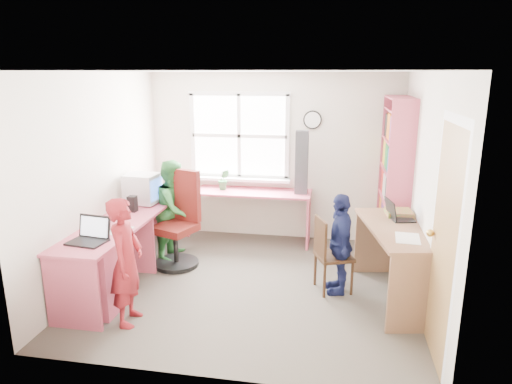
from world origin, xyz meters
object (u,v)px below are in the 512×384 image
(person_red, at_px, (126,262))
(person_navy, at_px, (340,244))
(potted_plant, at_px, (224,180))
(cd_tower, at_px, (302,162))
(wooden_chair, at_px, (329,252))
(laptop_right, at_px, (397,214))
(right_desk, at_px, (399,247))
(bookshelf, at_px, (394,183))
(l_desk, at_px, (134,250))
(person_green, at_px, (175,209))
(laptop_left, at_px, (90,236))
(crt_monitor, at_px, (143,189))
(swivel_chair, at_px, (179,225))

(person_red, relative_size, person_navy, 1.11)
(potted_plant, height_order, person_red, person_red)
(cd_tower, bearing_deg, wooden_chair, -73.94)
(cd_tower, bearing_deg, laptop_right, -46.64)
(right_desk, height_order, bookshelf, bookshelf)
(l_desk, distance_m, person_green, 1.00)
(l_desk, xyz_separation_m, wooden_chair, (2.17, 0.30, 0.01))
(potted_plant, bearing_deg, cd_tower, -0.30)
(laptop_left, bearing_deg, l_desk, 78.61)
(crt_monitor, relative_size, laptop_right, 1.15)
(potted_plant, xyz_separation_m, person_green, (-0.48, -0.75, -0.25))
(crt_monitor, bearing_deg, bookshelf, 16.79)
(swivel_chair, distance_m, laptop_left, 1.39)
(right_desk, bearing_deg, bookshelf, 76.88)
(swivel_chair, bearing_deg, l_desk, -91.14)
(laptop_right, relative_size, person_green, 0.28)
(laptop_right, relative_size, person_red, 0.29)
(bookshelf, bearing_deg, wooden_chair, -124.05)
(wooden_chair, distance_m, person_green, 2.14)
(right_desk, relative_size, person_red, 1.20)
(cd_tower, height_order, person_green, cd_tower)
(cd_tower, bearing_deg, laptop_left, -131.19)
(laptop_right, distance_m, cd_tower, 1.69)
(crt_monitor, relative_size, cd_tower, 0.49)
(crt_monitor, height_order, person_green, person_green)
(potted_plant, relative_size, person_red, 0.24)
(laptop_left, bearing_deg, bookshelf, 40.19)
(right_desk, bearing_deg, laptop_right, 81.60)
(bookshelf, bearing_deg, laptop_left, -147.35)
(potted_plant, bearing_deg, bookshelf, -6.10)
(wooden_chair, xyz_separation_m, person_navy, (0.12, 0.00, 0.10))
(laptop_left, height_order, potted_plant, potted_plant)
(wooden_chair, relative_size, crt_monitor, 2.01)
(person_red, xyz_separation_m, person_green, (-0.12, 1.68, 0.02))
(right_desk, xyz_separation_m, swivel_chair, (-2.62, 0.50, -0.07))
(right_desk, relative_size, swivel_chair, 1.25)
(potted_plant, bearing_deg, person_red, -98.48)
(bookshelf, bearing_deg, laptop_right, -94.01)
(l_desk, xyz_separation_m, right_desk, (2.90, 0.24, 0.14))
(person_red, distance_m, person_green, 1.69)
(laptop_right, distance_m, person_green, 2.79)
(l_desk, xyz_separation_m, laptop_left, (-0.19, -0.54, 0.35))
(cd_tower, bearing_deg, swivel_chair, -146.77)
(right_desk, height_order, person_green, person_green)
(person_green, bearing_deg, cd_tower, -59.33)
(right_desk, height_order, crt_monitor, crt_monitor)
(cd_tower, relative_size, person_red, 0.69)
(l_desk, bearing_deg, potted_plant, 69.94)
(l_desk, xyz_separation_m, bookshelf, (2.96, 1.47, 0.55))
(l_desk, relative_size, laptop_left, 7.49)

